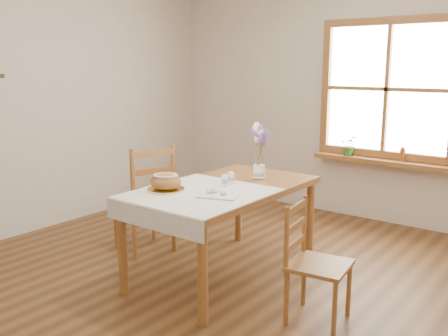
# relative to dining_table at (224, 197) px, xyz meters

# --- Properties ---
(ground) EXTENTS (5.00, 5.00, 0.00)m
(ground) POSITION_rel_dining_table_xyz_m (0.00, -0.30, -0.66)
(ground) COLOR brown
(ground) RESTS_ON ground
(room_walls) EXTENTS (4.60, 5.10, 2.65)m
(room_walls) POSITION_rel_dining_table_xyz_m (0.00, -0.30, 1.04)
(room_walls) COLOR beige
(room_walls) RESTS_ON ground
(window) EXTENTS (1.46, 0.08, 1.46)m
(window) POSITION_rel_dining_table_xyz_m (0.50, 2.17, 0.79)
(window) COLOR olive
(window) RESTS_ON ground
(window_sill) EXTENTS (1.46, 0.20, 0.05)m
(window_sill) POSITION_rel_dining_table_xyz_m (0.50, 2.10, 0.03)
(window_sill) COLOR olive
(window_sill) RESTS_ON ground
(dining_table) EXTENTS (0.90, 1.60, 0.75)m
(dining_table) POSITION_rel_dining_table_xyz_m (0.00, 0.00, 0.00)
(dining_table) COLOR olive
(dining_table) RESTS_ON ground
(table_linen) EXTENTS (0.91, 0.99, 0.01)m
(table_linen) POSITION_rel_dining_table_xyz_m (0.00, -0.30, 0.09)
(table_linen) COLOR silver
(table_linen) RESTS_ON dining_table
(chair_left) EXTENTS (0.60, 0.59, 1.00)m
(chair_left) POSITION_rel_dining_table_xyz_m (-0.94, 0.01, -0.16)
(chair_left) COLOR olive
(chair_left) RESTS_ON ground
(chair_right) EXTENTS (0.45, 0.43, 0.82)m
(chair_right) POSITION_rel_dining_table_xyz_m (0.96, -0.21, -0.26)
(chair_right) COLOR olive
(chair_right) RESTS_ON ground
(bread_plate) EXTENTS (0.35, 0.35, 0.01)m
(bread_plate) POSITION_rel_dining_table_xyz_m (-0.25, -0.40, 0.10)
(bread_plate) COLOR white
(bread_plate) RESTS_ON table_linen
(bread_loaf) EXTENTS (0.24, 0.24, 0.13)m
(bread_loaf) POSITION_rel_dining_table_xyz_m (-0.25, -0.40, 0.18)
(bread_loaf) COLOR #915B33
(bread_loaf) RESTS_ON bread_plate
(egg_napkin) EXTENTS (0.35, 0.33, 0.01)m
(egg_napkin) POSITION_rel_dining_table_xyz_m (0.17, -0.28, 0.10)
(egg_napkin) COLOR silver
(egg_napkin) RESTS_ON table_linen
(eggs) EXTENTS (0.28, 0.26, 0.05)m
(eggs) POSITION_rel_dining_table_xyz_m (0.17, -0.28, 0.13)
(eggs) COLOR white
(eggs) RESTS_ON egg_napkin
(salt_shaker) EXTENTS (0.06, 0.06, 0.11)m
(salt_shaker) POSITION_rel_dining_table_xyz_m (0.02, 0.07, 0.15)
(salt_shaker) COLOR white
(salt_shaker) RESTS_ON table_linen
(pepper_shaker) EXTENTS (0.06, 0.06, 0.10)m
(pepper_shaker) POSITION_rel_dining_table_xyz_m (0.03, -0.03, 0.15)
(pepper_shaker) COLOR white
(pepper_shaker) RESTS_ON table_linen
(flower_vase) EXTENTS (0.11, 0.11, 0.11)m
(flower_vase) POSITION_rel_dining_table_xyz_m (0.07, 0.39, 0.14)
(flower_vase) COLOR white
(flower_vase) RESTS_ON dining_table
(lavender_bouquet) EXTENTS (0.18, 0.18, 0.34)m
(lavender_bouquet) POSITION_rel_dining_table_xyz_m (0.07, 0.39, 0.37)
(lavender_bouquet) COLOR #705495
(lavender_bouquet) RESTS_ON flower_vase
(potted_plant) EXTENTS (0.22, 0.24, 0.18)m
(potted_plant) POSITION_rel_dining_table_xyz_m (0.15, 2.10, 0.14)
(potted_plant) COLOR #377C31
(potted_plant) RESTS_ON window_sill
(amber_bottle) EXTENTS (0.07, 0.07, 0.15)m
(amber_bottle) POSITION_rel_dining_table_xyz_m (0.73, 2.10, 0.13)
(amber_bottle) COLOR #954E1B
(amber_bottle) RESTS_ON window_sill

